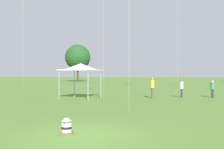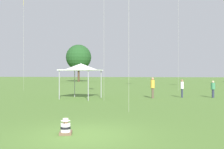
# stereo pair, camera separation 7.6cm
# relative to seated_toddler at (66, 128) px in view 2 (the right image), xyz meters

# --- Properties ---
(ground_plane) EXTENTS (300.00, 300.00, 0.00)m
(ground_plane) POSITION_rel_seated_toddler_xyz_m (0.60, 0.05, -0.24)
(ground_plane) COLOR #4C702D
(seated_toddler) EXTENTS (0.55, 0.63, 0.60)m
(seated_toddler) POSITION_rel_seated_toddler_xyz_m (0.00, 0.00, 0.00)
(seated_toddler) COLOR brown
(seated_toddler) RESTS_ON ground
(person_standing_1) EXTENTS (0.49, 0.49, 1.85)m
(person_standing_1) POSITION_rel_seated_toddler_xyz_m (3.06, 14.39, 0.87)
(person_standing_1) COLOR brown
(person_standing_1) RESTS_ON ground
(person_standing_3) EXTENTS (0.40, 0.40, 1.65)m
(person_standing_3) POSITION_rel_seated_toddler_xyz_m (5.70, 15.49, 0.76)
(person_standing_3) COLOR #282D42
(person_standing_3) RESTS_ON ground
(person_standing_4) EXTENTS (0.47, 0.47, 1.54)m
(person_standing_4) POSITION_rel_seated_toddler_xyz_m (8.48, 15.87, 0.67)
(person_standing_4) COLOR #282D42
(person_standing_4) RESTS_ON ground
(canopy_tent) EXTENTS (3.54, 3.54, 3.08)m
(canopy_tent) POSITION_rel_seated_toddler_xyz_m (-3.14, 13.16, 2.51)
(canopy_tent) COLOR white
(canopy_tent) RESTS_ON ground
(distant_tree_1) EXTENTS (6.76, 6.76, 9.92)m
(distant_tree_1) POSITION_rel_seated_toddler_xyz_m (-16.65, 58.73, 6.28)
(distant_tree_1) COLOR #473323
(distant_tree_1) RESTS_ON ground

